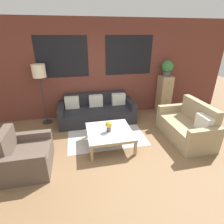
{
  "coord_description": "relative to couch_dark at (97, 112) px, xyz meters",
  "views": [
    {
      "loc": [
        -0.66,
        -2.74,
        2.39
      ],
      "look_at": [
        0.2,
        1.25,
        0.55
      ],
      "focal_mm": 28.0,
      "sensor_mm": 36.0,
      "label": 1
    }
  ],
  "objects": [
    {
      "name": "coffee_table",
      "position": [
        0.12,
        -1.35,
        0.06
      ],
      "size": [
        1.0,
        1.0,
        0.39
      ],
      "color": "silver",
      "rests_on": "ground_plane"
    },
    {
      "name": "potted_plant",
      "position": [
        2.22,
        0.21,
        1.16
      ],
      "size": [
        0.35,
        0.35,
        0.47
      ],
      "color": "#47474C",
      "rests_on": "drawer_cabinet"
    },
    {
      "name": "settee_vintage",
      "position": [
        2.03,
        -1.42,
        0.03
      ],
      "size": [
        0.8,
        1.49,
        0.92
      ],
      "color": "tan",
      "rests_on": "ground_plane"
    },
    {
      "name": "wall_back_brick",
      "position": [
        0.11,
        0.49,
        1.12
      ],
      "size": [
        8.4,
        0.09,
        2.8
      ],
      "color": "brown",
      "rests_on": "ground_plane"
    },
    {
      "name": "floor_lamp",
      "position": [
        -1.45,
        0.17,
        1.14
      ],
      "size": [
        0.34,
        0.34,
        1.67
      ],
      "color": "#2D2D2D",
      "rests_on": "ground_plane"
    },
    {
      "name": "couch_dark",
      "position": [
        0.0,
        0.0,
        0.0
      ],
      "size": [
        2.16,
        0.88,
        0.78
      ],
      "color": "#232328",
      "rests_on": "ground_plane"
    },
    {
      "name": "drawer_cabinet",
      "position": [
        2.22,
        0.21,
        0.31
      ],
      "size": [
        0.37,
        0.41,
        1.19
      ],
      "color": "tan",
      "rests_on": "ground_plane"
    },
    {
      "name": "ground_plane",
      "position": [
        0.11,
        -1.95,
        -0.28
      ],
      "size": [
        16.0,
        16.0,
        0.0
      ],
      "primitive_type": "plane",
      "color": "brown"
    },
    {
      "name": "flower_vase",
      "position": [
        0.09,
        -1.37,
        0.25
      ],
      "size": [
        0.15,
        0.15,
        0.25
      ],
      "color": "brown",
      "rests_on": "coffee_table"
    },
    {
      "name": "armchair_corner",
      "position": [
        -1.57,
        -1.76,
        -0.01
      ],
      "size": [
        0.8,
        0.94,
        0.84
      ],
      "color": "brown",
      "rests_on": "ground_plane"
    },
    {
      "name": "rug",
      "position": [
        0.12,
        -0.75,
        -0.28
      ],
      "size": [
        1.92,
        1.59,
        0.0
      ],
      "color": "#BCB7B2",
      "rests_on": "ground_plane"
    }
  ]
}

